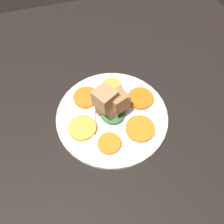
% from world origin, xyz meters
% --- Properties ---
extents(table_slab, '(1.20, 1.20, 0.02)m').
position_xyz_m(table_slab, '(0.00, 0.00, 0.01)').
color(table_slab, black).
rests_on(table_slab, ground).
extents(plate, '(0.31, 0.31, 0.01)m').
position_xyz_m(plate, '(0.00, 0.00, 0.03)').
color(plate, beige).
rests_on(plate, table_slab).
extents(carrot_slice_0, '(0.07, 0.07, 0.01)m').
position_xyz_m(carrot_slice_0, '(-0.02, 0.09, 0.04)').
color(carrot_slice_0, '#D45F13').
rests_on(carrot_slice_0, plate).
extents(carrot_slice_1, '(0.06, 0.06, 0.01)m').
position_xyz_m(carrot_slice_1, '(-0.09, 0.03, 0.04)').
color(carrot_slice_1, orange).
rests_on(carrot_slice_1, plate).
extents(carrot_slice_2, '(0.07, 0.07, 0.01)m').
position_xyz_m(carrot_slice_2, '(-0.07, -0.05, 0.04)').
color(carrot_slice_2, orange).
rests_on(carrot_slice_2, plate).
extents(carrot_slice_3, '(0.07, 0.07, 0.01)m').
position_xyz_m(carrot_slice_3, '(0.02, -0.09, 0.04)').
color(carrot_slice_3, orange).
rests_on(carrot_slice_3, plate).
extents(carrot_slice_4, '(0.06, 0.06, 0.01)m').
position_xyz_m(carrot_slice_4, '(0.08, -0.03, 0.04)').
color(carrot_slice_4, orange).
rests_on(carrot_slice_4, plate).
extents(carrot_slice_5, '(0.08, 0.08, 0.01)m').
position_xyz_m(carrot_slice_5, '(0.07, 0.06, 0.04)').
color(carrot_slice_5, orange).
rests_on(carrot_slice_5, plate).
extents(center_pile, '(0.08, 0.10, 0.11)m').
position_xyz_m(center_pile, '(-0.00, -0.00, 0.08)').
color(center_pile, '#2D6033').
rests_on(center_pile, plate).
extents(fork, '(0.18, 0.06, 0.00)m').
position_xyz_m(fork, '(-0.00, -0.05, 0.03)').
color(fork, silver).
rests_on(fork, plate).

